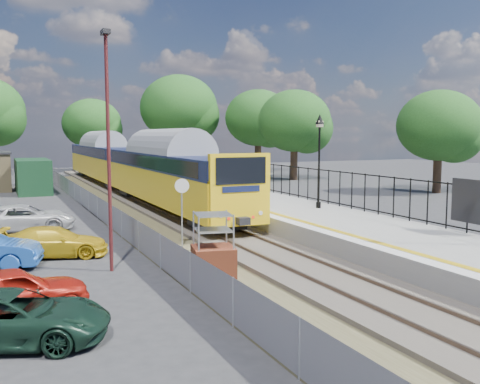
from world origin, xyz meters
TOP-DOWN VIEW (x-y plane):
  - ground at (0.00, 0.00)m, footprint 120.00×120.00m
  - track_bed at (-0.47, 9.67)m, footprint 5.90×80.00m
  - platform at (4.20, 8.00)m, footprint 5.00×70.00m
  - platform_edge at (2.14, 8.00)m, footprint 0.90×70.00m
  - victorian_lamp_north at (5.30, 6.00)m, footprint 0.44×0.44m
  - palisade_fence at (6.55, 2.24)m, footprint 0.12×26.00m
  - wire_fence at (-4.20, 12.00)m, footprint 0.06×52.00m
  - tree_line at (1.40, 42.00)m, footprint 56.80×43.80m
  - train at (0.00, 24.13)m, footprint 2.82×40.83m
  - brick_plinth at (-2.97, -0.70)m, footprint 1.51×1.51m
  - speed_sign at (-2.50, 3.78)m, footprint 0.55×0.18m
  - carpark_lamp at (-5.76, 1.43)m, footprint 0.25×0.50m
  - car_green at (-8.94, -3.91)m, footprint 4.56×3.27m
  - car_red at (-8.89, -2.05)m, footprint 3.94×2.24m
  - car_yellow at (-7.27, 4.39)m, footprint 4.13×2.52m
  - car_white at (-7.98, 10.45)m, footprint 4.71×2.55m

SIDE VIEW (x-z plane):
  - ground at x=0.00m, z-range 0.00..0.00m
  - track_bed at x=-0.47m, z-range -0.05..0.24m
  - platform at x=4.20m, z-range 0.00..0.90m
  - car_yellow at x=-7.27m, z-range 0.00..1.12m
  - car_green at x=-8.94m, z-range 0.00..1.15m
  - wire_fence at x=-4.20m, z-range 0.00..1.20m
  - car_white at x=-7.98m, z-range 0.00..1.25m
  - car_red at x=-8.89m, z-range 0.00..1.26m
  - platform_edge at x=2.14m, z-range 0.90..0.91m
  - brick_plinth at x=-2.97m, z-range -0.04..2.03m
  - palisade_fence at x=6.55m, z-range 0.84..2.84m
  - speed_sign at x=-2.50m, z-range 0.50..3.30m
  - train at x=0.00m, z-range 0.59..4.09m
  - victorian_lamp_north at x=5.30m, z-range 2.00..6.60m
  - carpark_lamp at x=-5.76m, z-range 0.50..8.31m
  - tree_line at x=1.40m, z-range 0.67..12.55m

